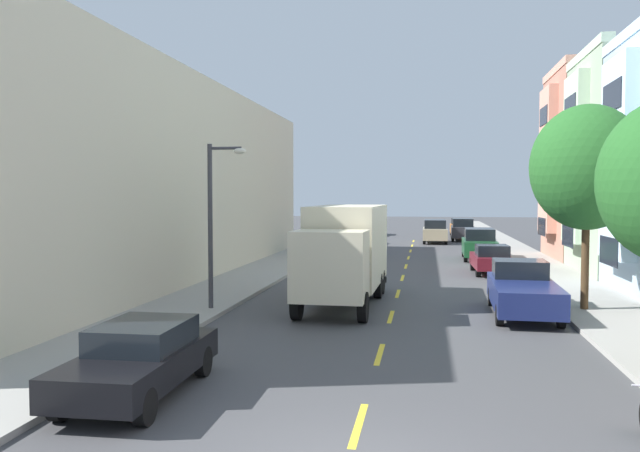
% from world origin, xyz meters
% --- Properties ---
extents(ground_plane, '(160.00, 160.00, 0.00)m').
position_xyz_m(ground_plane, '(0.00, 30.00, 0.00)').
color(ground_plane, '#424244').
extents(sidewalk_left, '(3.20, 120.00, 0.14)m').
position_xyz_m(sidewalk_left, '(-7.10, 28.00, 0.07)').
color(sidewalk_left, '#99968E').
rests_on(sidewalk_left, ground_plane).
extents(sidewalk_right, '(3.20, 120.00, 0.14)m').
position_xyz_m(sidewalk_right, '(7.10, 28.00, 0.07)').
color(sidewalk_right, '#99968E').
rests_on(sidewalk_right, ground_plane).
extents(lane_centerline_dashes, '(0.14, 47.20, 0.01)m').
position_xyz_m(lane_centerline_dashes, '(0.00, 24.50, 0.00)').
color(lane_centerline_dashes, yellow).
rests_on(lane_centerline_dashes, ground_plane).
extents(apartment_block_opposite, '(10.00, 36.00, 9.33)m').
position_xyz_m(apartment_block_opposite, '(-13.70, 20.00, 4.66)').
color(apartment_block_opposite, beige).
rests_on(apartment_block_opposite, ground_plane).
extents(street_tree_second, '(3.71, 3.71, 6.86)m').
position_xyz_m(street_tree_second, '(6.40, 13.77, 4.89)').
color(street_tree_second, '#47331E').
rests_on(street_tree_second, sidewalk_right).
extents(street_lamp, '(1.35, 0.28, 5.56)m').
position_xyz_m(street_lamp, '(-5.92, 11.88, 3.43)').
color(street_lamp, '#38383D').
rests_on(street_lamp, sidewalk_left).
extents(delivery_box_truck, '(2.56, 8.07, 3.58)m').
position_xyz_m(delivery_box_truck, '(-1.79, 14.32, 2.00)').
color(delivery_box_truck, beige).
rests_on(delivery_box_truck, ground_plane).
extents(parked_pickup_navy, '(2.15, 5.36, 1.73)m').
position_xyz_m(parked_pickup_navy, '(4.29, 13.08, 0.83)').
color(parked_pickup_navy, navy).
rests_on(parked_pickup_navy, ground_plane).
extents(parked_hatchback_burgundy, '(1.85, 4.05, 1.50)m').
position_xyz_m(parked_hatchback_burgundy, '(4.34, 24.25, 0.76)').
color(parked_hatchback_burgundy, maroon).
rests_on(parked_hatchback_burgundy, ground_plane).
extents(parked_suv_forest, '(2.05, 4.84, 1.93)m').
position_xyz_m(parked_suv_forest, '(4.32, 31.52, 0.99)').
color(parked_suv_forest, '#194C28').
rests_on(parked_suv_forest, ground_plane).
extents(parked_sedan_black, '(1.87, 4.53, 1.43)m').
position_xyz_m(parked_sedan_black, '(-4.46, 2.92, 0.75)').
color(parked_sedan_black, black).
rests_on(parked_sedan_black, ground_plane).
extents(parked_suv_charcoal, '(2.06, 4.84, 1.93)m').
position_xyz_m(parked_suv_charcoal, '(4.22, 48.48, 0.99)').
color(parked_suv_charcoal, '#333338').
rests_on(parked_suv_charcoal, ground_plane).
extents(parked_wagon_silver, '(1.93, 4.74, 1.50)m').
position_xyz_m(parked_wagon_silver, '(-4.41, 42.23, 0.80)').
color(parked_wagon_silver, '#B2B5BA').
rests_on(parked_wagon_silver, ground_plane).
extents(parked_wagon_sky, '(1.82, 4.70, 1.50)m').
position_xyz_m(parked_wagon_sky, '(-4.39, 54.72, 0.80)').
color(parked_wagon_sky, '#7A9EC6').
rests_on(parked_wagon_sky, ground_plane).
extents(parked_pickup_orange, '(2.09, 5.33, 1.73)m').
position_xyz_m(parked_pickup_orange, '(4.37, 54.52, 0.83)').
color(parked_pickup_orange, orange).
rests_on(parked_pickup_orange, ground_plane).
extents(parked_suv_teal, '(2.04, 4.84, 1.93)m').
position_xyz_m(parked_suv_teal, '(-4.37, 32.82, 0.99)').
color(parked_suv_teal, '#195B60').
rests_on(parked_suv_teal, ground_plane).
extents(moving_champagne_sedan, '(1.95, 4.80, 1.93)m').
position_xyz_m(moving_champagne_sedan, '(1.80, 45.08, 0.99)').
color(moving_champagne_sedan, tan).
rests_on(moving_champagne_sedan, ground_plane).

